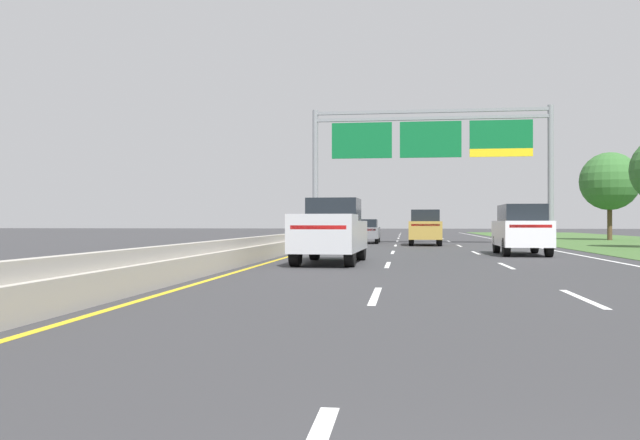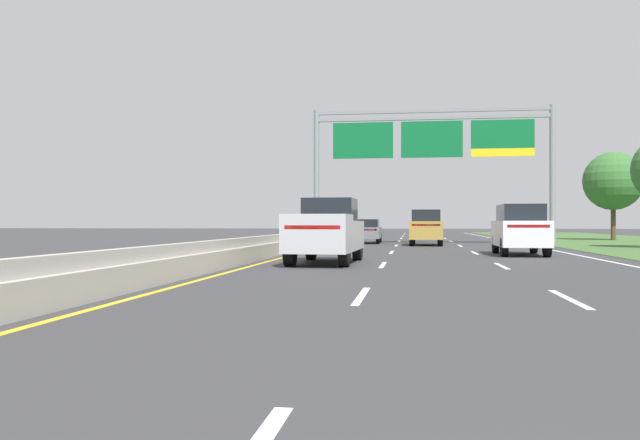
# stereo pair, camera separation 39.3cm
# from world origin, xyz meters

# --- Properties ---
(ground_plane) EXTENTS (220.00, 220.00, 0.00)m
(ground_plane) POSITION_xyz_m (0.00, 35.00, 0.00)
(ground_plane) COLOR #333335
(lane_striping) EXTENTS (11.96, 106.00, 0.01)m
(lane_striping) POSITION_xyz_m (0.00, 34.54, 0.00)
(lane_striping) COLOR white
(lane_striping) RESTS_ON ground
(median_barrier_concrete) EXTENTS (0.60, 110.00, 0.85)m
(median_barrier_concrete) POSITION_xyz_m (-6.60, 35.00, 0.35)
(median_barrier_concrete) COLOR #A8A399
(median_barrier_concrete) RESTS_ON ground
(overhead_sign_gantry) EXTENTS (15.06, 0.42, 8.64)m
(overhead_sign_gantry) POSITION_xyz_m (0.30, 40.42, 6.18)
(overhead_sign_gantry) COLOR gray
(overhead_sign_gantry) RESTS_ON ground
(pickup_truck_silver) EXTENTS (2.15, 5.45, 2.20)m
(pickup_truck_silver) POSITION_xyz_m (-3.77, 20.26, 1.07)
(pickup_truck_silver) COLOR #B2B5BA
(pickup_truck_silver) RESTS_ON ground
(car_grey_left_lane_sedan) EXTENTS (1.84, 4.41, 1.57)m
(car_grey_left_lane_sedan) POSITION_xyz_m (-3.89, 41.73, 0.82)
(car_grey_left_lane_sedan) COLOR slate
(car_grey_left_lane_sedan) RESTS_ON ground
(car_gold_centre_lane_suv) EXTENTS (2.02, 4.75, 2.11)m
(car_gold_centre_lane_suv) POSITION_xyz_m (-0.09, 38.31, 1.10)
(car_gold_centre_lane_suv) COLOR #A38438
(car_gold_centre_lane_suv) RESTS_ON ground
(car_white_right_lane_suv) EXTENTS (1.97, 4.73, 2.11)m
(car_white_right_lane_suv) POSITION_xyz_m (3.55, 26.82, 1.10)
(car_white_right_lane_suv) COLOR silver
(car_white_right_lane_suv) RESTS_ON ground
(roadside_tree_far) EXTENTS (4.44, 4.44, 6.74)m
(roadside_tree_far) POSITION_xyz_m (14.25, 51.14, 4.51)
(roadside_tree_far) COLOR #4C3823
(roadside_tree_far) RESTS_ON ground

